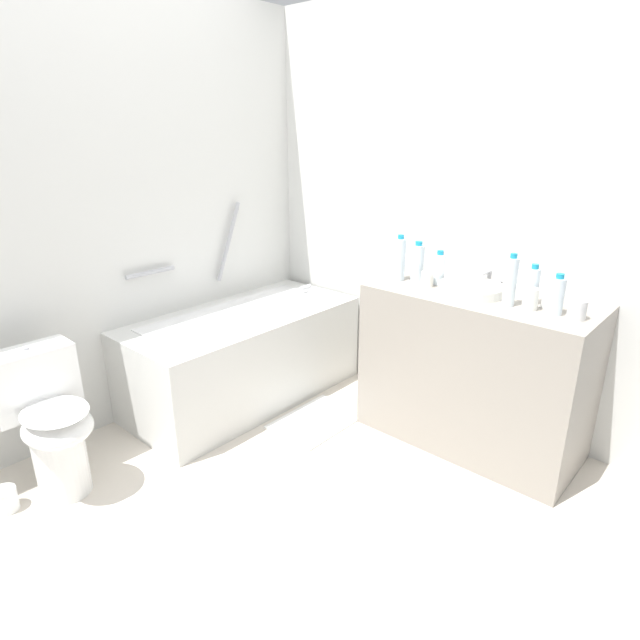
% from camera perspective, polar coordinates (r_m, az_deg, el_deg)
% --- Properties ---
extents(ground_plane, '(3.99, 3.99, 0.00)m').
position_cam_1_polar(ground_plane, '(2.46, -6.90, -21.17)').
color(ground_plane, beige).
extents(wall_back_tiled, '(3.39, 0.10, 2.34)m').
position_cam_1_polar(wall_back_tiled, '(3.02, -24.94, 9.72)').
color(wall_back_tiled, silver).
rests_on(wall_back_tiled, ground_plane).
extents(wall_right_mirror, '(0.10, 2.92, 2.34)m').
position_cam_1_polar(wall_right_mirror, '(3.11, 14.23, 11.22)').
color(wall_right_mirror, silver).
rests_on(wall_right_mirror, ground_plane).
extents(bathtub, '(1.45, 0.67, 1.18)m').
position_cam_1_polar(bathtub, '(3.32, -8.27, -3.54)').
color(bathtub, silver).
rests_on(bathtub, ground_plane).
extents(toilet, '(0.37, 0.49, 0.69)m').
position_cam_1_polar(toilet, '(2.74, -27.30, -9.61)').
color(toilet, white).
rests_on(toilet, ground_plane).
extents(vanity_counter, '(0.53, 1.13, 0.83)m').
position_cam_1_polar(vanity_counter, '(2.90, 16.29, -5.23)').
color(vanity_counter, gray).
rests_on(vanity_counter, ground_plane).
extents(sink_basin, '(0.33, 0.33, 0.05)m').
position_cam_1_polar(sink_basin, '(2.75, 16.03, 3.23)').
color(sink_basin, white).
rests_on(sink_basin, vanity_counter).
extents(sink_faucet, '(0.11, 0.15, 0.09)m').
position_cam_1_polar(sink_faucet, '(2.92, 17.75, 4.27)').
color(sink_faucet, '#A0A0A5').
rests_on(sink_faucet, vanity_counter).
extents(water_bottle_0, '(0.07, 0.07, 0.21)m').
position_cam_1_polar(water_bottle_0, '(2.91, 10.54, 6.17)').
color(water_bottle_0, silver).
rests_on(water_bottle_0, vanity_counter).
extents(water_bottle_1, '(0.06, 0.06, 0.19)m').
position_cam_1_polar(water_bottle_1, '(2.66, 22.04, 3.47)').
color(water_bottle_1, silver).
rests_on(water_bottle_1, vanity_counter).
extents(water_bottle_2, '(0.06, 0.06, 0.18)m').
position_cam_1_polar(water_bottle_2, '(2.86, 12.79, 5.43)').
color(water_bottle_2, silver).
rests_on(water_bottle_2, vanity_counter).
extents(water_bottle_3, '(0.06, 0.06, 0.25)m').
position_cam_1_polar(water_bottle_3, '(2.90, 8.64, 6.56)').
color(water_bottle_3, silver).
rests_on(water_bottle_3, vanity_counter).
extents(water_bottle_4, '(0.06, 0.06, 0.19)m').
position_cam_1_polar(water_bottle_4, '(2.55, 24.30, 2.41)').
color(water_bottle_4, silver).
rests_on(water_bottle_4, vanity_counter).
extents(water_bottle_5, '(0.06, 0.06, 0.25)m').
position_cam_1_polar(water_bottle_5, '(2.59, 19.95, 3.96)').
color(water_bottle_5, silver).
rests_on(water_bottle_5, vanity_counter).
extents(drinking_glass_0, '(0.07, 0.07, 0.10)m').
position_cam_1_polar(drinking_glass_0, '(2.58, 21.84, 2.12)').
color(drinking_glass_0, white).
rests_on(drinking_glass_0, vanity_counter).
extents(drinking_glass_1, '(0.07, 0.07, 0.08)m').
position_cam_1_polar(drinking_glass_1, '(2.82, 11.54, 4.35)').
color(drinking_glass_1, white).
rests_on(drinking_glass_1, vanity_counter).
extents(drinking_glass_2, '(0.08, 0.08, 0.09)m').
position_cam_1_polar(drinking_glass_2, '(2.54, 26.10, 1.03)').
color(drinking_glass_2, white).
rests_on(drinking_glass_2, vanity_counter).
extents(drinking_glass_3, '(0.08, 0.08, 0.10)m').
position_cam_1_polar(drinking_glass_3, '(2.65, 23.73, 2.23)').
color(drinking_glass_3, white).
rests_on(drinking_glass_3, vanity_counter).
extents(bath_mat, '(0.51, 0.36, 0.01)m').
position_cam_1_polar(bath_mat, '(3.14, -0.36, -10.86)').
color(bath_mat, white).
rests_on(bath_mat, ground_plane).
extents(toilet_paper_roll, '(0.11, 0.11, 0.11)m').
position_cam_1_polar(toilet_paper_roll, '(2.86, -31.02, -16.39)').
color(toilet_paper_roll, white).
rests_on(toilet_paper_roll, ground_plane).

